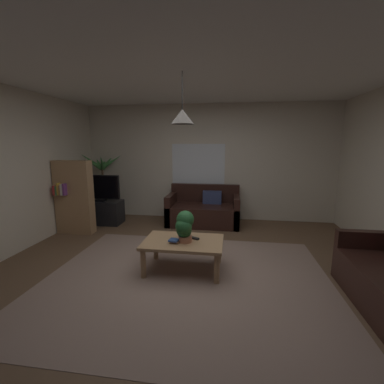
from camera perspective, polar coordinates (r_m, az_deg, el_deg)
floor at (r=3.70m, az=-0.71°, el=-17.23°), size 5.56×5.37×0.02m
rug at (r=3.52m, az=-1.25°, el=-18.52°), size 3.62×2.95×0.01m
wall_back at (r=5.99m, az=3.40°, el=6.38°), size 5.68×0.06×2.57m
ceiling at (r=3.39m, az=-0.82°, el=25.30°), size 5.56×5.37×0.02m
window_pane at (r=5.99m, az=1.34°, el=5.50°), size 1.19×0.01×1.02m
couch_under_window at (r=5.67m, az=2.53°, el=-4.19°), size 1.51×0.81×0.82m
coffee_table at (r=3.63m, az=-1.91°, el=-11.40°), size 1.06×0.69×0.42m
book_on_table_0 at (r=3.53m, az=-3.74°, el=-10.73°), size 0.12×0.08×0.03m
book_on_table_1 at (r=3.52m, az=-3.93°, el=-10.37°), size 0.14×0.14×0.02m
remote_on_table_0 at (r=3.66m, az=0.33°, el=-9.95°), size 0.17×0.12×0.02m
potted_plant_on_table at (r=3.49m, az=-1.65°, el=-7.31°), size 0.24×0.27×0.42m
tv_stand at (r=6.04m, az=-19.09°, el=-4.11°), size 0.90×0.44×0.50m
tv at (r=5.91m, az=-19.50°, el=0.89°), size 0.90×0.16×0.56m
potted_palm_corner at (r=6.47m, az=-18.72°, el=1.33°), size 0.91×0.99×1.53m
bookshelf_corner at (r=5.48m, az=-24.22°, el=-1.02°), size 0.70×0.31×1.40m
pendant_lamp at (r=3.38m, az=-2.09°, el=16.04°), size 0.29×0.29×0.62m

